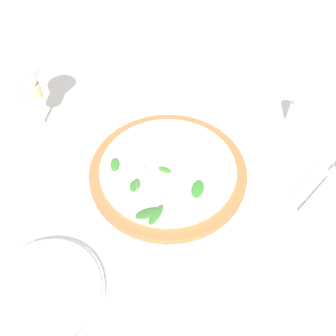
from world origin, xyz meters
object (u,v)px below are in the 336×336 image
pizza_arugula_main (168,172)px  side_plate_white (42,295)px  fork (325,185)px  shaker_pepper (295,110)px  wine_glass (29,84)px

pizza_arugula_main → side_plate_white: pizza_arugula_main is taller
fork → side_plate_white: bearing=157.6°
pizza_arugula_main → shaker_pepper: 0.35m
pizza_arugula_main → shaker_pepper: size_ratio=5.16×
side_plate_white → shaker_pepper: size_ratio=3.07×
pizza_arugula_main → shaker_pepper: bearing=-25.2°
fork → shaker_pepper: 0.20m
pizza_arugula_main → shaker_pepper: shaker_pepper is taller
wine_glass → fork: bearing=-71.7°
wine_glass → fork: size_ratio=0.89×
pizza_arugula_main → fork: bearing=-59.5°
side_plate_white → fork: bearing=-32.2°
pizza_arugula_main → side_plate_white: bearing=175.4°
pizza_arugula_main → shaker_pepper: (0.32, -0.15, 0.02)m
shaker_pepper → pizza_arugula_main: bearing=154.8°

